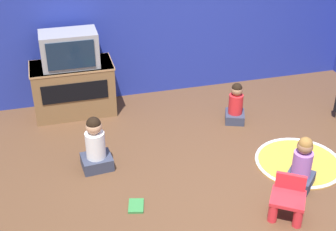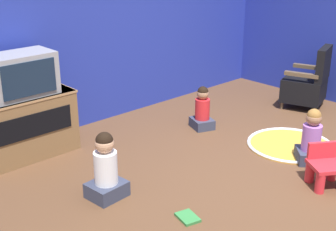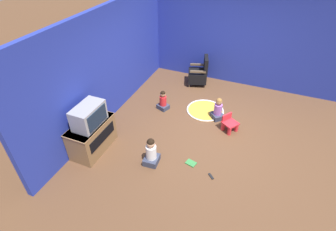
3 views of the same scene
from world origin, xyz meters
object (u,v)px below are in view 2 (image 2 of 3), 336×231
(child_watching_center, at_px, (311,139))
(black_armchair, at_px, (308,84))
(child_watching_right, at_px, (202,110))
(television, at_px, (20,75))
(yellow_kid_chair, at_px, (326,169))
(tv_cabinet, at_px, (24,124))
(child_watching_left, at_px, (106,170))
(book, at_px, (188,217))

(child_watching_center, bearing_deg, black_armchair, -11.16)
(black_armchair, xyz_separation_m, child_watching_right, (-1.60, 0.46, -0.11))
(television, distance_m, yellow_kid_chair, 3.14)
(child_watching_center, bearing_deg, tv_cabinet, 89.59)
(television, distance_m, child_watching_right, 2.18)
(television, height_order, child_watching_center, television)
(child_watching_left, bearing_deg, black_armchair, -3.30)
(book, bearing_deg, television, 24.67)
(television, height_order, child_watching_right, television)
(television, xyz_separation_m, child_watching_left, (0.10, -1.28, -0.63))
(child_watching_center, xyz_separation_m, book, (-1.70, 0.11, -0.24))
(tv_cabinet, relative_size, book, 4.50)
(black_armchair, height_order, child_watching_left, black_armchair)
(black_armchair, xyz_separation_m, child_watching_left, (-3.43, -0.08, -0.07))
(yellow_kid_chair, distance_m, child_watching_left, 2.05)
(yellow_kid_chair, distance_m, child_watching_center, 0.51)
(tv_cabinet, height_order, child_watching_left, tv_cabinet)
(black_armchair, bearing_deg, child_watching_right, -34.37)
(black_armchair, relative_size, book, 3.74)
(tv_cabinet, bearing_deg, child_watching_left, -85.48)
(television, relative_size, child_watching_left, 1.10)
(child_watching_left, relative_size, child_watching_center, 1.08)
(black_armchair, bearing_deg, child_watching_center, 14.67)
(child_watching_center, distance_m, child_watching_right, 1.41)
(black_armchair, bearing_deg, book, -3.44)
(tv_cabinet, xyz_separation_m, child_watching_center, (2.08, -2.18, -0.10))
(tv_cabinet, bearing_deg, yellow_kid_chair, -55.72)
(child_watching_right, bearing_deg, child_watching_center, -153.28)
(child_watching_center, bearing_deg, book, 132.26)
(child_watching_left, bearing_deg, yellow_kid_chair, -41.65)
(television, height_order, yellow_kid_chair, television)
(yellow_kid_chair, relative_size, child_watching_left, 0.68)
(child_watching_center, distance_m, book, 1.72)
(child_watching_center, height_order, child_watching_right, child_watching_center)
(television, bearing_deg, book, -79.40)
(child_watching_right, bearing_deg, yellow_kid_chair, -165.41)
(black_armchair, relative_size, yellow_kid_chair, 2.01)
(tv_cabinet, xyz_separation_m, television, (0.00, -0.04, 0.55))
(child_watching_right, xyz_separation_m, book, (-1.56, -1.29, -0.22))
(television, height_order, black_armchair, television)
(child_watching_center, height_order, book, child_watching_center)
(television, relative_size, yellow_kid_chair, 1.62)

